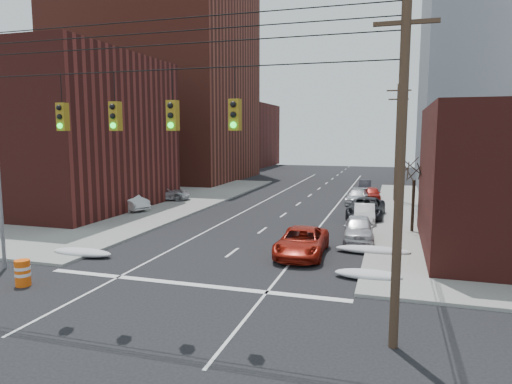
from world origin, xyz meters
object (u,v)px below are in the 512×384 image
Objects in this scene: lot_car_a at (126,201)px; parked_car_d at (357,197)px; red_pickup at (302,242)px; lot_car_d at (140,188)px; parked_car_a at (358,228)px; parked_car_f at (365,186)px; parked_car_c at (366,208)px; lot_car_b at (166,193)px; lot_car_c at (83,199)px; parked_car_b at (364,214)px; parked_car_e at (372,194)px; construction_barrel at (23,273)px.

parked_car_d is at bearing -38.72° from lot_car_a.
red_pickup is 27.23m from lot_car_d.
parked_car_f is at bearing 88.11° from parked_car_a.
parked_car_c reaches higher than lot_car_d.
parked_car_d is 9.65m from parked_car_f.
parked_car_a is 14.80m from parked_car_d.
red_pickup is 1.18× the size of parked_car_a.
lot_car_c is (-4.94, -5.72, 0.01)m from lot_car_b.
lot_car_d reaches higher than lot_car_b.
lot_car_c reaches higher than parked_car_b.
parked_car_a is 19.94m from lot_car_a.
parked_car_d is at bearing 93.85° from parked_car_b.
lot_car_d is (-23.23, 5.92, 0.04)m from parked_car_c.
parked_car_c is at bearing 85.51° from parked_car_a.
parked_car_e is at bearing 67.22° from parked_car_d.
lot_car_c is (-23.77, -12.23, 0.16)m from parked_car_e.
lot_car_b is (-16.19, 15.25, 0.06)m from red_pickup.
lot_car_a is at bearing -152.30° from parked_car_e.
parked_car_b is 3.68× the size of construction_barrel.
parked_car_d is 1.21× the size of parked_car_f.
lot_car_b is (-18.83, -6.51, 0.15)m from parked_car_e.
parked_car_f is 0.83× the size of lot_car_c.
lot_car_a is 4.47m from lot_car_c.
lot_car_c is 4.02× the size of construction_barrel.
lot_car_b is (-18.83, 10.95, 0.04)m from parked_car_a.
parked_car_e is at bearing -82.95° from parked_car_f.
lot_car_b is (-18.83, 5.27, 0.11)m from parked_car_b.
lot_car_c is at bearing -172.52° from parked_car_c.
lot_car_d reaches higher than lot_car_c.
parked_car_a is 1.17× the size of parked_car_e.
parked_car_a reaches higher than parked_car_f.
parked_car_f is 24.64m from lot_car_d.
parked_car_a is 0.97× the size of lot_car_a.
parked_car_d reaches higher than parked_car_e.
parked_car_f is at bearing 95.56° from parked_car_c.
lot_car_c is at bearing 123.47° from lot_car_b.
parked_car_a is at bearing -135.88° from lot_car_b.
lot_car_c is at bearing 154.07° from red_pickup.
parked_car_c is at bearing -105.38° from lot_car_d.
construction_barrel is at bearing -140.71° from parked_car_a.
red_pickup is at bearing -126.10° from parked_car_a.
parked_car_e reaches higher than parked_car_f.
lot_car_b is at bearing 135.05° from red_pickup.
parked_car_f is at bearing -36.13° from lot_car_c.
red_pickup is 1.17× the size of parked_car_d.
lot_car_d is (-20.58, 17.82, 0.09)m from red_pickup.
red_pickup is 1.41× the size of parked_car_f.
lot_car_d is at bearing 167.48° from parked_car_c.
parked_car_f is at bearing 93.92° from parked_car_e.
parked_car_d is 29.83m from construction_barrel.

